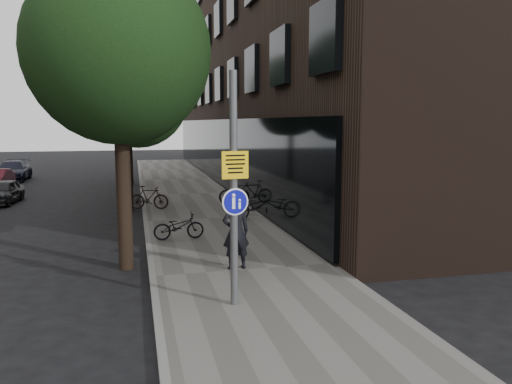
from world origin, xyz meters
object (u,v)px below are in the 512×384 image
object	(u,v)px
pedestrian	(236,232)
parked_bike_facade_near	(258,206)
signpost	(234,190)
parked_car_near	(2,192)

from	to	relation	value
pedestrian	parked_bike_facade_near	bearing A→B (deg)	-112.42
pedestrian	parked_bike_facade_near	xyz separation A→B (m)	(2.00, 5.92, -0.41)
signpost	pedestrian	distance (m)	2.75
signpost	parked_bike_facade_near	bearing A→B (deg)	65.76
parked_bike_facade_near	signpost	bearing A→B (deg)	161.46
signpost	parked_bike_facade_near	distance (m)	8.81
pedestrian	parked_bike_facade_near	world-z (taller)	pedestrian
signpost	parked_bike_facade_near	xyz separation A→B (m)	(2.51, 8.26, -1.76)
parked_car_near	signpost	bearing A→B (deg)	-59.12
pedestrian	parked_car_near	world-z (taller)	pedestrian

